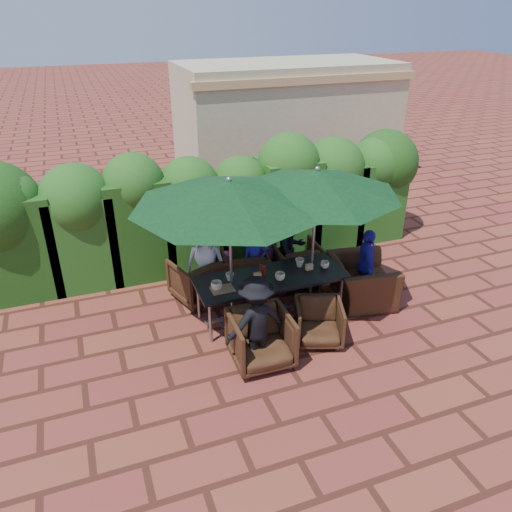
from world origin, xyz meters
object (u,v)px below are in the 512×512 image
object	(u,v)px
dining_table	(270,280)
chair_near_left	(261,337)
chair_far_mid	(245,268)
chair_far_left	(198,277)
chair_near_right	(319,321)
chair_far_right	(296,261)
chair_end_right	(362,274)
umbrella_right	(317,182)
umbrella_left	(229,193)

from	to	relation	value
dining_table	chair_near_left	distance (m)	1.21
chair_far_mid	chair_far_left	bearing A→B (deg)	12.84
dining_table	chair_near_right	size ratio (longest dim) A/B	3.37
chair_far_right	chair_end_right	world-z (taller)	chair_end_right
umbrella_right	chair_near_right	distance (m)	2.11
chair_far_left	chair_far_mid	distance (m)	0.88
chair_far_left	chair_far_right	xyz separation A→B (m)	(1.83, -0.09, 0.01)
umbrella_left	chair_near_left	distance (m)	2.09
dining_table	chair_near_right	xyz separation A→B (m)	(0.43, -0.89, -0.32)
umbrella_right	chair_far_right	distance (m)	1.97
umbrella_right	chair_end_right	xyz separation A→B (m)	(0.90, -0.14, -1.71)
umbrella_right	chair_near_left	xyz separation A→B (m)	(-1.32, -1.10, -1.78)
dining_table	chair_near_left	bearing A→B (deg)	-118.37
chair_near_left	chair_near_right	bearing A→B (deg)	10.49
chair_far_mid	chair_near_left	size ratio (longest dim) A/B	0.95
umbrella_right	chair_end_right	world-z (taller)	umbrella_right
dining_table	umbrella_right	distance (m)	1.72
chair_far_left	chair_far_right	distance (m)	1.83
chair_near_left	chair_end_right	distance (m)	2.43
chair_far_mid	chair_end_right	world-z (taller)	chair_end_right
umbrella_right	chair_near_left	size ratio (longest dim) A/B	3.06
chair_far_mid	chair_far_right	size ratio (longest dim) A/B	0.96
umbrella_left	chair_end_right	world-z (taller)	umbrella_left
chair_far_left	chair_near_right	xyz separation A→B (m)	(1.39, -1.85, -0.06)
chair_far_left	chair_near_right	distance (m)	2.32
chair_far_left	umbrella_right	bearing A→B (deg)	134.90
umbrella_right	chair_end_right	size ratio (longest dim) A/B	2.29
chair_near_left	chair_far_left	bearing A→B (deg)	102.50
chair_far_left	chair_far_right	bearing A→B (deg)	160.10
umbrella_left	chair_far_right	size ratio (longest dim) A/B	3.44
chair_far_left	chair_near_left	world-z (taller)	chair_near_left
chair_far_mid	chair_end_right	bearing A→B (deg)	157.38
chair_near_left	chair_end_right	world-z (taller)	chair_end_right
umbrella_left	chair_far_left	bearing A→B (deg)	108.97
chair_far_right	chair_near_left	bearing A→B (deg)	57.88
umbrella_left	chair_far_mid	world-z (taller)	umbrella_left
dining_table	chair_end_right	distance (m)	1.67
dining_table	chair_far_right	distance (m)	1.27
umbrella_left	chair_far_left	world-z (taller)	umbrella_left
umbrella_right	chair_far_left	size ratio (longest dim) A/B	3.15
dining_table	chair_end_right	size ratio (longest dim) A/B	2.11
umbrella_left	chair_end_right	bearing A→B (deg)	-3.19
dining_table	umbrella_left	world-z (taller)	umbrella_left
dining_table	chair_end_right	bearing A→B (deg)	-2.72
chair_far_mid	chair_near_right	size ratio (longest dim) A/B	1.13
dining_table	umbrella_right	bearing A→B (deg)	4.59
chair_far_right	chair_near_left	world-z (taller)	chair_near_left
umbrella_left	chair_far_left	xyz separation A→B (m)	(-0.32, 0.92, -1.80)
chair_far_right	chair_near_right	world-z (taller)	chair_far_right
umbrella_right	umbrella_left	bearing A→B (deg)	-179.52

